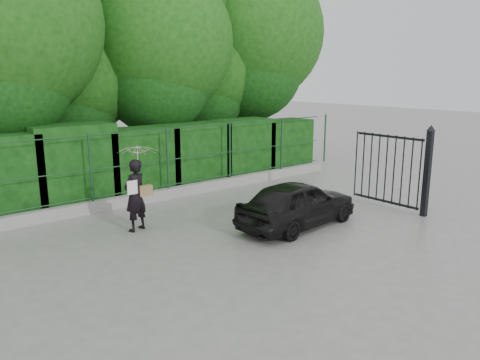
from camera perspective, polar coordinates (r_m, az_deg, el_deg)
ground at (r=10.27m, az=2.42°, el=-7.64°), size 80.00×80.00×0.00m
kerb at (r=13.76m, az=-10.12°, el=-1.87°), size 14.00×0.25×0.30m
fence at (r=13.64m, az=-9.48°, el=2.55°), size 14.13×0.06×1.80m
hedge at (r=14.36m, az=-12.81°, el=2.27°), size 14.20×1.20×2.26m
trees at (r=16.75m, az=-12.84°, el=16.02°), size 17.10×6.15×8.08m
gate at (r=12.99m, az=20.05°, el=1.37°), size 0.22×2.33×2.36m
woman at (r=11.04m, az=-12.40°, el=0.59°), size 0.97×0.95×2.00m
car at (r=11.28m, az=7.05°, el=-2.83°), size 3.43×1.60×1.13m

